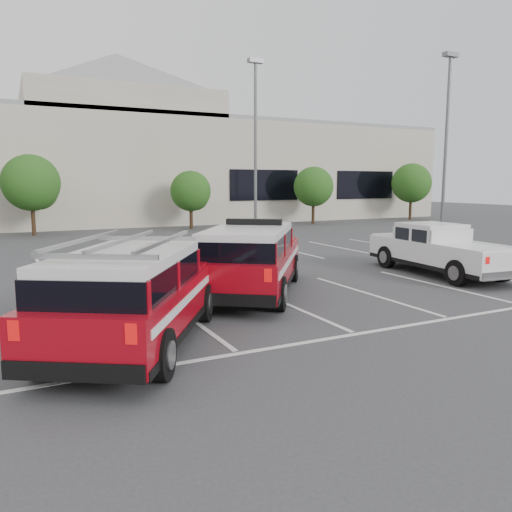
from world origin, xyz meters
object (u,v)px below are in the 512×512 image
(tree_right, at_px, (314,188))
(ladder_suv, at_px, (134,303))
(light_pole_mid, at_px, (255,148))
(white_pickup, at_px, (439,254))
(convention_building, at_px, (94,164))
(tree_mid_left, at_px, (33,185))
(tree_mid_right, at_px, (192,193))
(fire_chief_suv, at_px, (251,264))
(tree_far_right, at_px, (412,184))
(light_pole_right, at_px, (446,146))

(tree_right, relative_size, ladder_suv, 0.77)
(light_pole_mid, bearing_deg, white_pickup, -90.35)
(white_pickup, bearing_deg, convention_building, 107.84)
(tree_mid_left, distance_m, light_pole_mid, 13.53)
(tree_right, bearing_deg, white_pickup, -111.75)
(tree_mid_right, height_order, fire_chief_suv, tree_mid_right)
(tree_mid_right, height_order, tree_far_right, tree_far_right)
(light_pole_mid, distance_m, fire_chief_suv, 16.72)
(light_pole_mid, bearing_deg, fire_chief_suv, -116.81)
(tree_mid_left, relative_size, white_pickup, 0.84)
(tree_mid_right, distance_m, fire_chief_suv, 21.22)
(tree_mid_left, height_order, fire_chief_suv, tree_mid_left)
(convention_building, xyz_separation_m, light_pole_right, (15.82, -21.86, 0.47))
(tree_mid_left, bearing_deg, tree_mid_right, -0.00)
(light_pole_right, bearing_deg, light_pole_mid, 146.31)
(convention_building, height_order, ladder_suv, convention_building)
(tree_mid_left, bearing_deg, tree_right, -0.00)
(tree_right, relative_size, white_pickup, 0.77)
(ladder_suv, bearing_deg, white_pickup, 47.18)
(ladder_suv, bearing_deg, tree_far_right, 70.46)
(tree_mid_right, distance_m, light_pole_mid, 6.88)
(convention_building, distance_m, tree_right, 17.96)
(tree_mid_right, height_order, light_pole_right, light_pole_right)
(light_pole_mid, bearing_deg, tree_far_right, 18.48)
(light_pole_mid, xyz_separation_m, light_pole_right, (9.00, -6.00, 0.00))
(convention_building, height_order, tree_far_right, convention_building)
(convention_building, height_order, white_pickup, convention_building)
(tree_mid_left, bearing_deg, white_pickup, -60.03)
(tree_mid_left, relative_size, ladder_suv, 0.85)
(ladder_suv, bearing_deg, tree_right, 82.29)
(tree_mid_left, distance_m, light_pole_right, 24.23)
(convention_building, bearing_deg, white_pickup, -77.48)
(tree_mid_right, xyz_separation_m, fire_chief_suv, (-5.38, -20.46, -1.64))
(light_pole_mid, bearing_deg, ladder_suv, -122.76)
(tree_mid_left, relative_size, tree_far_right, 1.00)
(light_pole_mid, relative_size, fire_chief_suv, 1.67)
(light_pole_right, bearing_deg, white_pickup, -137.08)
(tree_mid_right, xyz_separation_m, light_pole_mid, (1.91, -6.05, 2.68))
(tree_right, bearing_deg, tree_mid_right, -180.00)
(tree_right, distance_m, ladder_suv, 30.61)
(tree_mid_right, distance_m, white_pickup, 20.66)
(white_pickup, bearing_deg, light_pole_mid, 94.98)
(tree_right, bearing_deg, tree_mid_left, 180.00)
(convention_building, distance_m, tree_mid_left, 11.19)
(tree_mid_right, xyz_separation_m, ladder_suv, (-9.39, -23.60, -1.65))
(white_pickup, bearing_deg, tree_mid_left, 125.30)
(convention_building, distance_m, tree_far_right, 26.83)
(tree_right, bearing_deg, light_pole_right, -85.69)
(convention_building, height_order, tree_mid_right, convention_building)
(convention_building, bearing_deg, light_pole_right, -54.11)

